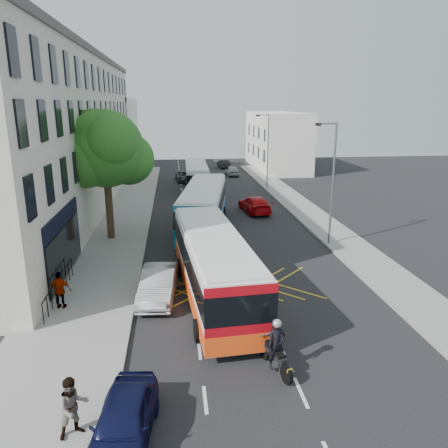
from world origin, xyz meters
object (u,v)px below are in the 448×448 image
object	(u,v)px
bus_near	(214,265)
pedestrian_far	(60,290)
lamp_far	(267,147)
red_hatchback	(255,204)
distant_car_grey	(185,176)
pedestrian_near	(73,407)
bus_far	(197,176)
street_tree	(105,150)
motorbike	(276,347)
parked_car_blue	(124,421)
bus_mid	(204,207)
parked_car_silver	(158,284)
distant_car_silver	(232,171)
lamp_near	(332,178)
distant_car_dark	(224,164)

from	to	relation	value
bus_near	pedestrian_far	bearing A→B (deg)	179.91
lamp_far	red_hatchback	size ratio (longest dim) A/B	1.66
bus_near	distant_car_grey	world-z (taller)	bus_near
distant_car_grey	pedestrian_near	size ratio (longest dim) A/B	2.35
bus_near	bus_far	distance (m)	28.19
street_tree	motorbike	xyz separation A→B (m)	(7.94, -16.65, -5.33)
street_tree	red_hatchback	world-z (taller)	street_tree
bus_near	bus_far	size ratio (longest dim) A/B	1.16
bus_near	motorbike	xyz separation A→B (m)	(1.63, -6.32, -0.77)
parked_car_blue	street_tree	bearing A→B (deg)	104.74
lamp_far	bus_mid	world-z (taller)	lamp_far
red_hatchback	parked_car_silver	bearing A→B (deg)	57.93
distant_car_grey	pedestrian_far	size ratio (longest dim) A/B	2.45
bus_mid	street_tree	bearing A→B (deg)	-155.02
lamp_far	distant_car_silver	size ratio (longest dim) A/B	2.13
lamp_near	bus_near	xyz separation A→B (m)	(-8.40, -7.37, -2.89)
red_hatchback	distant_car_dark	xyz separation A→B (m)	(0.37, 27.26, -0.09)
bus_mid	distant_car_grey	distance (m)	21.45
lamp_near	distant_car_silver	xyz separation A→B (m)	(-2.53, 29.95, -3.98)
parked_car_blue	pedestrian_near	xyz separation A→B (m)	(-1.40, 0.28, 0.38)
parked_car_blue	parked_car_silver	world-z (taller)	parked_car_silver
bus_mid	parked_car_blue	world-z (taller)	bus_mid
bus_far	bus_mid	bearing A→B (deg)	-90.05
bus_mid	red_hatchback	distance (m)	6.91
parked_car_silver	distant_car_silver	world-z (taller)	parked_car_silver
distant_car_silver	bus_mid	bearing A→B (deg)	75.42
lamp_near	pedestrian_near	distance (m)	21.25
bus_near	motorbike	distance (m)	6.57
parked_car_blue	distant_car_dark	bearing A→B (deg)	86.76
distant_car_grey	bus_mid	bearing A→B (deg)	-91.98
distant_car_dark	pedestrian_far	world-z (taller)	pedestrian_far
distant_car_grey	pedestrian_far	world-z (taller)	pedestrian_far
bus_near	parked_car_silver	xyz separation A→B (m)	(-2.70, 0.26, -0.98)
distant_car_grey	distant_car_dark	distance (m)	12.29
motorbike	parked_car_blue	world-z (taller)	motorbike
bus_far	parked_car_blue	distance (m)	37.61
lamp_far	bus_far	bearing A→B (deg)	173.92
street_tree	motorbike	bearing A→B (deg)	-64.52
pedestrian_far	parked_car_blue	bearing A→B (deg)	120.51
distant_car_silver	lamp_near	bearing A→B (deg)	92.57
bus_far	motorbike	distance (m)	34.52
parked_car_silver	red_hatchback	distance (m)	18.58
lamp_far	bus_near	bearing A→B (deg)	-107.06
distant_car_grey	distant_car_dark	bearing A→B (deg)	56.28
bus_near	parked_car_silver	world-z (taller)	bus_near
red_hatchback	distant_car_silver	world-z (taller)	red_hatchback
parked_car_silver	red_hatchback	world-z (taller)	parked_car_silver
street_tree	distant_car_dark	size ratio (longest dim) A/B	2.40
red_hatchback	motorbike	bearing A→B (deg)	74.40
street_tree	lamp_near	xyz separation A→B (m)	(14.71, -2.97, -1.68)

